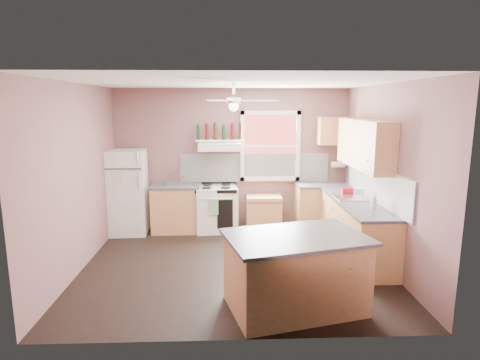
{
  "coord_description": "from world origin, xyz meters",
  "views": [
    {
      "loc": [
        -0.13,
        -5.76,
        2.4
      ],
      "look_at": [
        0.1,
        0.3,
        1.25
      ],
      "focal_mm": 30.0,
      "sensor_mm": 36.0,
      "label": 1
    }
  ],
  "objects_px": {
    "refrigerator": "(128,192)",
    "toaster": "(175,181)",
    "cart": "(264,213)",
    "stove": "(217,209)",
    "island": "(295,274)"
  },
  "relations": [
    {
      "from": "stove",
      "to": "island",
      "type": "bearing_deg",
      "value": -76.79
    },
    {
      "from": "refrigerator",
      "to": "cart",
      "type": "xyz_separation_m",
      "value": [
        2.56,
        0.11,
        -0.45
      ]
    },
    {
      "from": "refrigerator",
      "to": "stove",
      "type": "bearing_deg",
      "value": 1.02
    },
    {
      "from": "refrigerator",
      "to": "stove",
      "type": "distance_m",
      "value": 1.68
    },
    {
      "from": "refrigerator",
      "to": "cart",
      "type": "distance_m",
      "value": 2.6
    },
    {
      "from": "toaster",
      "to": "cart",
      "type": "height_order",
      "value": "toaster"
    },
    {
      "from": "stove",
      "to": "island",
      "type": "relative_size",
      "value": 0.57
    },
    {
      "from": "toaster",
      "to": "stove",
      "type": "distance_m",
      "value": 0.96
    },
    {
      "from": "stove",
      "to": "toaster",
      "type": "bearing_deg",
      "value": 179.29
    },
    {
      "from": "stove",
      "to": "refrigerator",
      "type": "bearing_deg",
      "value": 178.4
    },
    {
      "from": "refrigerator",
      "to": "toaster",
      "type": "bearing_deg",
      "value": 0.22
    },
    {
      "from": "refrigerator",
      "to": "cart",
      "type": "height_order",
      "value": "refrigerator"
    },
    {
      "from": "cart",
      "to": "stove",
      "type": "bearing_deg",
      "value": -176.98
    },
    {
      "from": "cart",
      "to": "refrigerator",
      "type": "bearing_deg",
      "value": -175.95
    },
    {
      "from": "toaster",
      "to": "island",
      "type": "distance_m",
      "value": 3.51
    }
  ]
}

